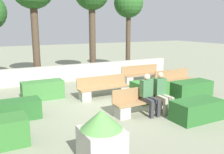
% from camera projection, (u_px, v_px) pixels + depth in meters
% --- Properties ---
extents(ground_plane, '(60.00, 60.00, 0.00)m').
position_uv_depth(ground_plane, '(117.00, 104.00, 9.01)').
color(ground_plane, gray).
extents(perimeter_wall, '(11.52, 0.30, 0.82)m').
position_uv_depth(perimeter_wall, '(74.00, 72.00, 12.92)').
color(perimeter_wall, '#ADA89E').
rests_on(perimeter_wall, ground_plane).
extents(bench_front, '(1.99, 0.48, 0.83)m').
position_uv_depth(bench_front, '(142.00, 104.00, 7.99)').
color(bench_front, '#937047').
rests_on(bench_front, ground_plane).
extents(bench_left_side, '(1.88, 0.48, 0.83)m').
position_uv_depth(bench_left_side, '(174.00, 82.00, 11.20)').
color(bench_left_side, '#937047').
rests_on(bench_left_side, ground_plane).
extents(bench_right_side, '(2.11, 0.48, 0.83)m').
position_uv_depth(bench_right_side, '(104.00, 89.00, 9.80)').
color(bench_right_side, '#937047').
rests_on(bench_right_side, ground_plane).
extents(bench_back, '(2.12, 0.49, 0.83)m').
position_uv_depth(bench_back, '(142.00, 76.00, 12.48)').
color(bench_back, '#937047').
rests_on(bench_back, ground_plane).
extents(person_seated_man, '(0.38, 0.64, 1.30)m').
position_uv_depth(person_seated_man, '(162.00, 91.00, 8.09)').
color(person_seated_man, '#B2A893').
rests_on(person_seated_man, ground_plane).
extents(person_seated_woman, '(0.38, 0.64, 1.29)m').
position_uv_depth(person_seated_woman, '(149.00, 93.00, 7.85)').
color(person_seated_woman, '#333338').
rests_on(person_seated_woman, ground_plane).
extents(hedge_block_near_left, '(1.52, 0.80, 0.61)m').
position_uv_depth(hedge_block_near_left, '(197.00, 110.00, 7.45)').
color(hedge_block_near_left, '#286028').
rests_on(hedge_block_near_left, ground_plane).
extents(hedge_block_near_right, '(1.70, 0.77, 0.61)m').
position_uv_depth(hedge_block_near_right, '(191.00, 89.00, 10.00)').
color(hedge_block_near_right, '#286028').
rests_on(hedge_block_near_right, ground_plane).
extents(hedge_block_mid_left, '(1.56, 0.65, 0.70)m').
position_uv_depth(hedge_block_mid_left, '(43.00, 90.00, 9.59)').
color(hedge_block_mid_left, '#3D7A38').
rests_on(hedge_block_mid_left, ground_plane).
extents(hedge_block_mid_right, '(1.25, 0.77, 0.66)m').
position_uv_depth(hedge_block_mid_right, '(0.00, 132.00, 5.81)').
color(hedge_block_mid_right, '#33702D').
rests_on(hedge_block_mid_right, ground_plane).
extents(hedge_block_far_left, '(1.29, 0.65, 0.59)m').
position_uv_depth(hedge_block_far_left, '(18.00, 110.00, 7.51)').
color(hedge_block_far_left, '#286028').
rests_on(hedge_block_far_left, ground_plane).
extents(hedge_block_far_right, '(1.26, 0.82, 0.75)m').
position_uv_depth(hedge_block_far_right, '(149.00, 91.00, 9.33)').
color(hedge_block_far_right, '#33702D').
rests_on(hedge_block_far_right, ground_plane).
extents(planter_corner_left, '(0.86, 0.86, 1.13)m').
position_uv_depth(planter_corner_left, '(101.00, 136.00, 5.06)').
color(planter_corner_left, '#ADA89E').
rests_on(planter_corner_left, ground_plane).
extents(tree_rightmost, '(1.75, 1.75, 5.00)m').
position_uv_depth(tree_rightmost, '(129.00, 5.00, 14.93)').
color(tree_rightmost, '#473828').
rests_on(tree_rightmost, ground_plane).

